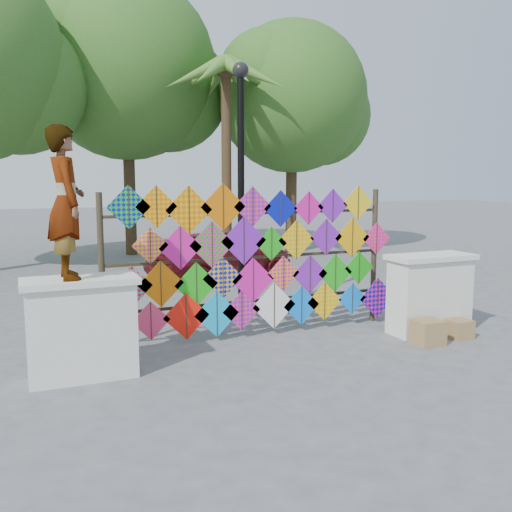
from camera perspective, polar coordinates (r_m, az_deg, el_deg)
name	(u,v)px	position (r m, az deg, el deg)	size (l,w,h in m)	color
ground	(272,348)	(8.53, 1.60, -9.21)	(80.00, 80.00, 0.00)	slate
parapet_left	(82,327)	(7.48, -17.03, -6.85)	(1.40, 0.65, 1.28)	white
parapet_right	(430,293)	(9.61, 16.97, -3.58)	(1.40, 0.65, 1.28)	white
kite_rack	(256,261)	(8.92, -0.01, -0.48)	(4.97, 0.24, 2.42)	#32291B
tree_mid	(129,70)	(19.05, -12.55, 17.66)	(6.30, 5.60, 8.61)	#4A3720
tree_east	(294,99)	(19.10, 3.84, 15.41)	(5.40, 4.80, 7.42)	#4A3720
palm_tree	(226,88)	(16.57, -3.03, 16.44)	(3.62, 3.62, 5.83)	#4A3720
vendor_woman	(66,203)	(7.24, -18.48, 5.05)	(0.67, 0.44, 1.84)	#99999E
sedan	(221,254)	(14.02, -3.55, 0.21)	(1.47, 3.65, 1.24)	#580F13
lamppost	(241,166)	(10.11, -1.52, 8.96)	(0.28, 0.28, 4.46)	black
cardboard_box_near	(428,332)	(9.04, 16.82, -7.32)	(0.42, 0.37, 0.37)	#9A754A
cardboard_box_far	(460,329)	(9.55, 19.69, -6.88)	(0.35, 0.32, 0.29)	#9A754A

